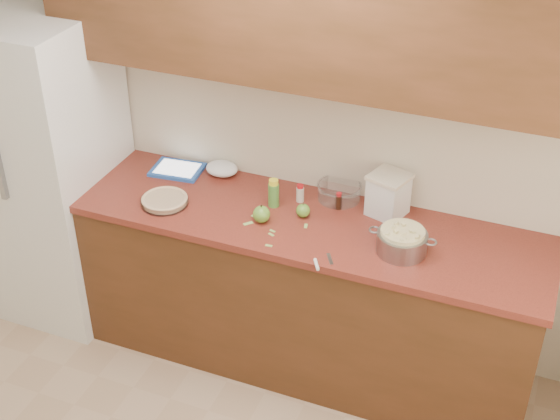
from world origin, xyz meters
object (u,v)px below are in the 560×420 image
at_px(colander, 402,241).
at_px(flour_canister, 388,194).
at_px(tablet, 177,170).
at_px(pie, 165,200).

relative_size(colander, flour_canister, 1.43).
height_order(flour_canister, tablet, flour_canister).
xyz_separation_m(colander, flour_canister, (-0.15, 0.30, 0.06)).
xyz_separation_m(pie, tablet, (-0.10, 0.33, -0.01)).
distance_m(pie, colander, 1.24).
bearing_deg(pie, colander, 2.08).
bearing_deg(tablet, pie, -78.56).
bearing_deg(flour_canister, colander, -63.01).
distance_m(colander, tablet, 1.37).
bearing_deg(flour_canister, tablet, -179.28).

